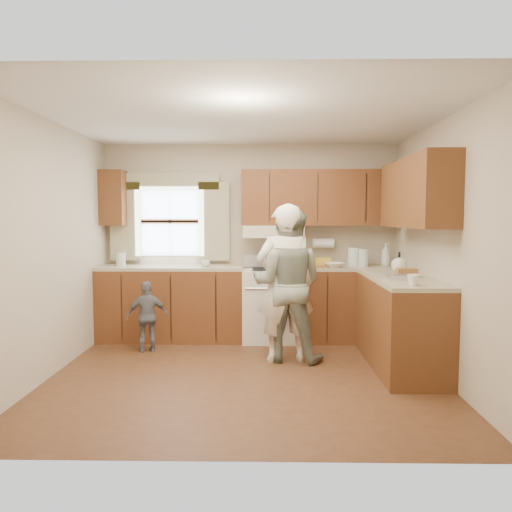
{
  "coord_description": "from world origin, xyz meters",
  "views": [
    {
      "loc": [
        0.19,
        -4.81,
        1.56
      ],
      "look_at": [
        0.1,
        0.4,
        1.15
      ],
      "focal_mm": 35.0,
      "sensor_mm": 36.0,
      "label": 1
    }
  ],
  "objects_px": {
    "stove": "(273,303)",
    "woman_right": "(288,285)",
    "child": "(148,316)",
    "woman_left": "(285,283)"
  },
  "relations": [
    {
      "from": "stove",
      "to": "child",
      "type": "relative_size",
      "value": 1.3
    },
    {
      "from": "woman_left",
      "to": "child",
      "type": "relative_size",
      "value": 2.06
    },
    {
      "from": "woman_right",
      "to": "woman_left",
      "type": "bearing_deg",
      "value": 76.22
    },
    {
      "from": "stove",
      "to": "woman_right",
      "type": "distance_m",
      "value": 0.96
    },
    {
      "from": "woman_left",
      "to": "woman_right",
      "type": "distance_m",
      "value": 0.07
    },
    {
      "from": "stove",
      "to": "woman_right",
      "type": "bearing_deg",
      "value": -81.04
    },
    {
      "from": "woman_right",
      "to": "child",
      "type": "relative_size",
      "value": 2.01
    },
    {
      "from": "stove",
      "to": "woman_right",
      "type": "xyz_separation_m",
      "value": [
        0.14,
        -0.88,
        0.36
      ]
    },
    {
      "from": "stove",
      "to": "child",
      "type": "bearing_deg",
      "value": -158.18
    },
    {
      "from": "woman_left",
      "to": "child",
      "type": "bearing_deg",
      "value": -18.09
    }
  ]
}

